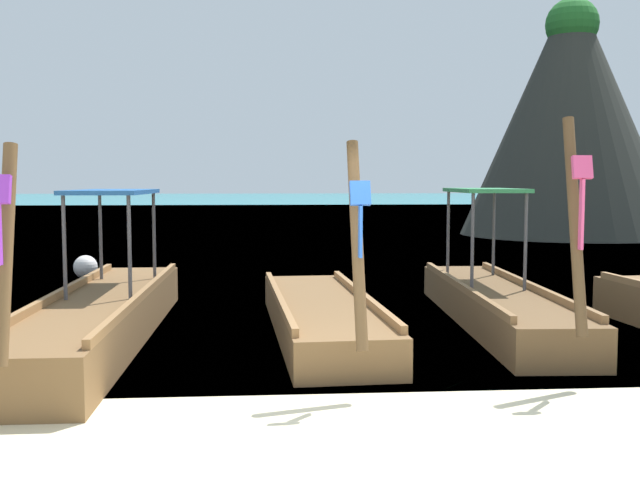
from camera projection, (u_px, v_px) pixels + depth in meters
ground at (346, 429)px, 6.22m from camera, size 120.00×120.00×0.00m
sea_water at (274, 204)px, 66.91m from camera, size 120.00×120.00×0.00m
longtail_boat_violet_ribbon at (102, 315)px, 9.64m from camera, size 1.21×7.03×2.46m
longtail_boat_blue_ribbon at (321, 316)px, 10.10m from camera, size 1.56×5.80×2.55m
longtail_boat_pink_ribbon at (495, 301)px, 10.82m from camera, size 1.39×6.35×2.82m
karst_rock at (572, 113)px, 28.62m from camera, size 8.37×8.37×9.87m
mooring_buoy_near at (86, 267)px, 15.81m from camera, size 0.51×0.51×0.51m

